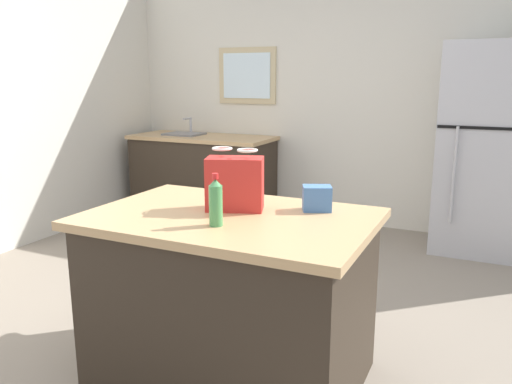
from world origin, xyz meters
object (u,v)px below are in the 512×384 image
object	(u,v)px
kitchen_island	(231,297)
shopping_bag	(235,183)
refrigerator	(484,150)
bottle	(216,202)
small_box	(317,198)

from	to	relation	value
kitchen_island	shopping_bag	bearing A→B (deg)	101.63
refrigerator	bottle	size ratio (longest dim) A/B	7.55
kitchen_island	refrigerator	distance (m)	2.90
shopping_bag	small_box	xyz separation A→B (m)	(0.38, 0.16, -0.07)
kitchen_island	small_box	bearing A→B (deg)	35.37
kitchen_island	shopping_bag	xyz separation A→B (m)	(-0.02, 0.10, 0.56)
kitchen_island	shopping_bag	size ratio (longest dim) A/B	4.36
kitchen_island	small_box	size ratio (longest dim) A/B	9.87
kitchen_island	refrigerator	bearing A→B (deg)	68.39
bottle	refrigerator	bearing A→B (deg)	70.31
small_box	bottle	world-z (taller)	bottle
kitchen_island	small_box	xyz separation A→B (m)	(0.36, 0.25, 0.49)
bottle	small_box	bearing A→B (deg)	53.99
kitchen_island	refrigerator	size ratio (longest dim) A/B	0.76
kitchen_island	small_box	world-z (taller)	small_box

